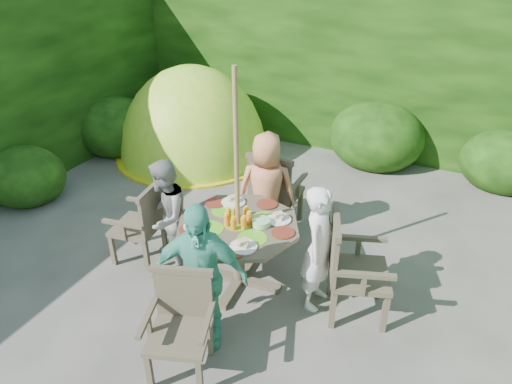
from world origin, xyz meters
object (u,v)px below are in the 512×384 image
at_px(patio_table, 239,233).
at_px(child_back, 267,190).
at_px(garden_chair_front, 181,323).
at_px(child_right, 319,249).
at_px(parasol_pole, 237,187).
at_px(garden_chair_left, 142,222).
at_px(garden_chair_back, 274,190).
at_px(garden_chair_right, 350,266).
at_px(dome_tent, 194,154).
at_px(child_front, 199,277).
at_px(child_left, 166,216).

xyz_separation_m(patio_table, child_back, (-0.07, 0.80, 0.07)).
height_order(garden_chair_front, child_right, child_right).
relative_size(patio_table, garden_chair_front, 1.55).
distance_m(parasol_pole, garden_chair_left, 1.27).
xyz_separation_m(parasol_pole, child_right, (0.80, 0.06, -0.48)).
bearing_deg(garden_chair_front, garden_chair_back, 75.56).
xyz_separation_m(patio_table, garden_chair_back, (-0.09, 1.09, -0.09)).
bearing_deg(garden_chair_right, child_right, 71.17).
height_order(patio_table, dome_tent, dome_tent).
distance_m(child_back, child_front, 1.60).
bearing_deg(garden_chair_right, dome_tent, 33.76).
relative_size(parasol_pole, child_right, 1.77).
height_order(garden_chair_right, garden_chair_left, garden_chair_right).
relative_size(garden_chair_back, garden_chair_front, 1.13).
bearing_deg(garden_chair_right, parasol_pole, 74.25).
relative_size(garden_chair_left, garden_chair_front, 1.02).
bearing_deg(child_right, dome_tent, 51.37).
bearing_deg(garden_chair_back, child_back, 95.85).
distance_m(patio_table, dome_tent, 3.35).
relative_size(garden_chair_right, garden_chair_front, 1.16).
height_order(garden_chair_left, garden_chair_front, garden_chair_left).
bearing_deg(dome_tent, child_back, -21.67).
bearing_deg(child_left, child_right, 76.15).
relative_size(garden_chair_right, child_right, 0.78).
height_order(garden_chair_back, child_back, child_back).
distance_m(child_left, child_back, 1.13).
height_order(patio_table, child_front, child_front).
xyz_separation_m(garden_chair_right, garden_chair_left, (-2.20, -0.14, -0.06)).
relative_size(patio_table, garden_chair_right, 1.34).
height_order(child_left, child_back, child_back).
bearing_deg(dome_tent, garden_chair_back, -16.88).
bearing_deg(child_right, garden_chair_left, 95.53).
relative_size(parasol_pole, child_front, 1.62).
bearing_deg(child_right, garden_chair_back, 42.08).
distance_m(garden_chair_front, child_back, 1.92).
distance_m(parasol_pole, child_back, 0.91).
distance_m(parasol_pole, garden_chair_back, 1.24).
relative_size(garden_chair_back, child_back, 0.72).
bearing_deg(child_front, garden_chair_back, 75.39).
relative_size(child_right, child_left, 1.02).
bearing_deg(garden_chair_back, dome_tent, -34.73).
relative_size(garden_chair_right, child_left, 0.80).
height_order(patio_table, garden_chair_back, garden_chair_back).
bearing_deg(child_left, garden_chair_front, 21.37).
height_order(garden_chair_left, dome_tent, dome_tent).
distance_m(garden_chair_right, child_left, 1.90).
bearing_deg(garden_chair_right, garden_chair_front, 119.64).
xyz_separation_m(child_front, dome_tent, (-2.19, 3.31, -0.68)).
distance_m(parasol_pole, dome_tent, 3.47).
distance_m(patio_table, parasol_pole, 0.50).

